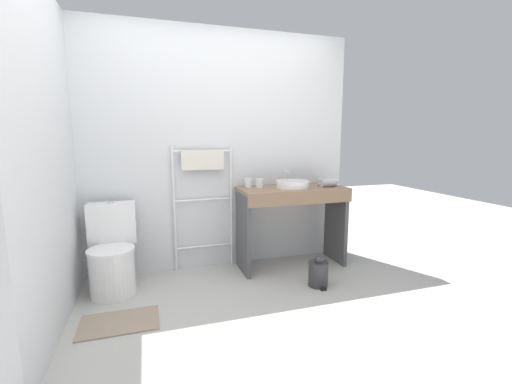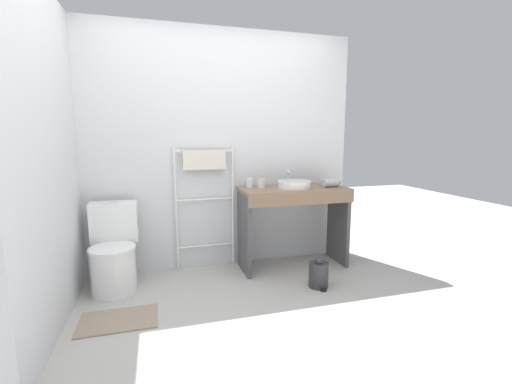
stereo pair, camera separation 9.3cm
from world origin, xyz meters
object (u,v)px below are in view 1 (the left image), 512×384
at_px(towel_radiator, 203,179).
at_px(hair_dryer, 329,183).
at_px(toilet, 112,255).
at_px(cup_near_wall, 248,183).
at_px(sink_basin, 293,184).
at_px(cup_near_edge, 260,183).
at_px(trash_bin, 318,273).

bearing_deg(towel_radiator, hair_dryer, -11.65).
relative_size(toilet, towel_radiator, 0.61).
distance_m(towel_radiator, cup_near_wall, 0.47).
relative_size(sink_basin, cup_near_edge, 3.72).
bearing_deg(toilet, sink_basin, 1.56).
relative_size(towel_radiator, trash_bin, 4.47).
relative_size(towel_radiator, cup_near_edge, 14.06).
height_order(toilet, trash_bin, toilet).
bearing_deg(hair_dryer, cup_near_edge, 167.95).
relative_size(towel_radiator, sink_basin, 3.78).
height_order(towel_radiator, trash_bin, towel_radiator).
xyz_separation_m(cup_near_wall, cup_near_edge, (0.11, -0.06, -0.00)).
xyz_separation_m(towel_radiator, trash_bin, (0.92, -0.76, -0.82)).
bearing_deg(hair_dryer, cup_near_wall, 165.73).
height_order(sink_basin, cup_near_wall, cup_near_wall).
bearing_deg(towel_radiator, cup_near_wall, -6.85).
relative_size(cup_near_wall, cup_near_edge, 1.05).
bearing_deg(towel_radiator, toilet, -161.78).
relative_size(cup_near_wall, trash_bin, 0.33).
bearing_deg(sink_basin, cup_near_edge, 158.20).
distance_m(towel_radiator, hair_dryer, 1.31).
bearing_deg(hair_dryer, trash_bin, -126.02).
distance_m(cup_near_edge, hair_dryer, 0.73).
bearing_deg(sink_basin, toilet, -178.44).
bearing_deg(cup_near_edge, trash_bin, -61.11).
relative_size(toilet, cup_near_wall, 8.21).
bearing_deg(trash_bin, towel_radiator, 140.64).
distance_m(hair_dryer, trash_bin, 0.98).
bearing_deg(sink_basin, cup_near_wall, 156.62).
relative_size(toilet, hair_dryer, 3.65).
bearing_deg(cup_near_edge, cup_near_wall, 152.15).
bearing_deg(cup_near_edge, toilet, -173.09).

